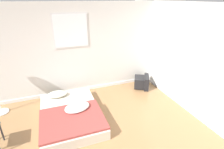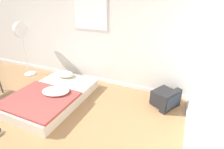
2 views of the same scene
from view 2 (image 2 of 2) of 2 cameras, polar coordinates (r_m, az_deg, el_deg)
name	(u,v)px [view 2 (image 2 of 2)]	position (r m, az deg, el deg)	size (l,w,h in m)	color
wall_back	(90,34)	(4.63, -7.27, 12.94)	(7.55, 0.08, 2.60)	silver
wall_right	(213,143)	(1.56, 30.02, -18.85)	(0.08, 7.82, 2.60)	silver
mattress_bed	(52,95)	(4.24, -19.00, -6.43)	(1.37, 1.99, 0.37)	beige
crt_tv	(166,98)	(3.99, 17.09, -7.42)	(0.64, 0.66, 0.40)	black
standing_fan	(22,38)	(5.56, -27.28, 10.66)	(0.33, 0.42, 1.54)	silver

